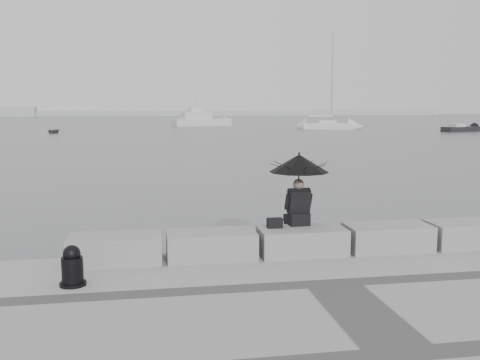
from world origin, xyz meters
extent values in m
plane|color=#47494C|center=(0.00, 0.00, 0.00)|extent=(360.00, 360.00, 0.00)
cube|color=gray|center=(-3.40, -0.45, 0.75)|extent=(1.60, 0.80, 0.50)
cube|color=gray|center=(-1.70, -0.45, 0.75)|extent=(1.60, 0.80, 0.50)
cube|color=gray|center=(0.00, -0.45, 0.75)|extent=(1.60, 0.80, 0.50)
cube|color=gray|center=(1.70, -0.45, 0.75)|extent=(1.60, 0.80, 0.50)
cube|color=gray|center=(3.40, -0.45, 0.75)|extent=(1.60, 0.80, 0.50)
sphere|color=#726056|center=(0.01, -0.14, 1.78)|extent=(0.21, 0.21, 0.21)
cylinder|color=black|center=(0.01, -0.15, 1.85)|extent=(0.02, 0.02, 1.00)
cone|color=black|center=(0.01, -0.15, 2.18)|extent=(1.14, 1.14, 0.34)
sphere|color=black|center=(0.01, -0.15, 2.37)|extent=(0.04, 0.04, 0.04)
cube|color=black|center=(-0.50, -0.33, 1.09)|extent=(0.28, 0.16, 0.18)
cylinder|color=black|center=(-3.98, -1.57, 0.53)|extent=(0.41, 0.41, 0.06)
cylinder|color=black|center=(-3.98, -1.57, 0.73)|extent=(0.33, 0.33, 0.46)
sphere|color=black|center=(-3.98, -1.57, 1.01)|extent=(0.26, 0.26, 0.26)
cube|color=#A6A9AC|center=(0.00, 155.00, 0.80)|extent=(180.00, 6.00, 1.60)
cube|color=silver|center=(21.27, 60.53, 0.35)|extent=(7.03, 4.36, 0.90)
cube|color=silver|center=(21.27, 60.53, 0.95)|extent=(2.70, 2.25, 0.50)
cylinder|color=#97979A|center=(21.27, 60.53, 6.80)|extent=(0.16, 0.16, 12.00)
cylinder|color=#97979A|center=(21.27, 60.53, 1.60)|extent=(3.56, 1.27, 0.10)
cube|color=silver|center=(5.30, 74.84, 0.50)|extent=(9.57, 5.41, 1.20)
cube|color=silver|center=(5.30, 74.84, 1.60)|extent=(5.02, 3.47, 1.20)
cube|color=silver|center=(5.30, 74.84, 2.50)|extent=(2.66, 2.21, 0.60)
cylinder|color=#97979A|center=(5.30, 74.84, 3.60)|extent=(0.08, 0.08, 1.60)
cube|color=black|center=(35.54, 51.38, 0.25)|extent=(5.82, 3.19, 0.70)
cube|color=silver|center=(35.54, 51.38, 0.75)|extent=(1.96, 1.64, 0.50)
imported|color=slate|center=(-14.02, 56.06, 0.25)|extent=(2.96, 1.28, 0.50)
camera|label=1|loc=(-2.75, -9.83, 3.27)|focal=40.00mm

